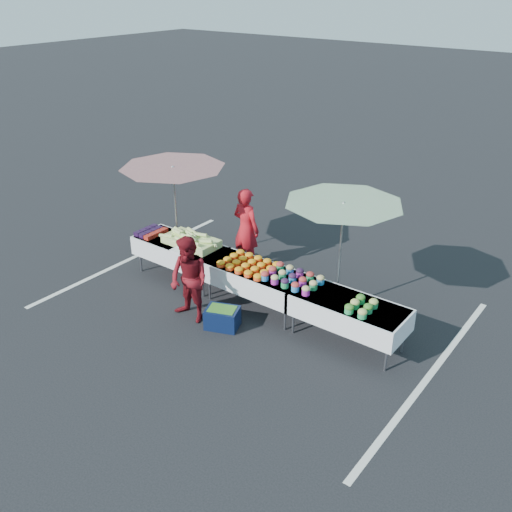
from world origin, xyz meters
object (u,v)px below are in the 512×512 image
Objects in this scene: table_center at (256,278)px; umbrella_left at (173,176)px; table_left at (180,250)px; table_right at (348,311)px; storage_bin at (222,317)px; umbrella_right at (343,212)px; customer at (189,280)px; vendor at (246,229)px.

umbrella_left is at bearing 169.98° from table_center.
table_left is 3.60m from table_right.
umbrella_right is at bearing 31.89° from storage_bin.
umbrella_right is at bearing 48.36° from customer.
table_center is 1.13× the size of vendor.
table_left is 0.84× the size of umbrella_left.
table_center and table_right have the same top height.
table_center is at bearing 0.00° from table_left.
customer is at bearing -40.39° from umbrella_left.
table_right is 0.86× the size of umbrella_right.
storage_bin is (-0.06, -0.85, -0.40)m from table_center.
table_center is 1.24× the size of customer.
table_left is 2.88× the size of storage_bin.
table_center is at bearing 137.55° from vendor.
umbrella_right is at bearing 128.47° from table_right.
umbrella_right is (2.25, -0.32, 1.00)m from vendor.
table_center is 0.86× the size of umbrella_right.
storage_bin is at bearing -25.92° from table_left.
table_left is at bearing 180.00° from table_center.
table_right is at bearing -5.62° from umbrella_left.
vendor reaches higher than table_center.
table_right is (1.80, 0.00, 0.00)m from table_center.
table_left is 1.00× the size of table_right.
umbrella_left is at bearing -173.35° from umbrella_right.
vendor is (0.71, 1.12, 0.24)m from table_left.
vendor is at bearing 105.79° from customer.
umbrella_left is at bearing 139.30° from table_left.
umbrella_left is (-4.06, 0.40, 1.28)m from table_right.
table_right is 3.10m from vendor.
table_left is at bearing 60.68° from vendor.
customer reaches higher than table_left.
storage_bin is at bearing -29.46° from umbrella_left.
customer is (0.44, -2.09, -0.07)m from vendor.
table_left is 1.00× the size of table_center.
table_left is at bearing -164.90° from umbrella_right.
customer is (1.15, -0.97, 0.17)m from table_left.
umbrella_right is (2.96, 0.80, 1.24)m from table_left.
umbrella_right reaches higher than vendor.
umbrella_right is (1.16, 0.80, 1.24)m from table_center.
table_right is (3.60, 0.00, 0.00)m from table_left.
customer reaches higher than table_right.
table_center is 0.84× the size of umbrella_left.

